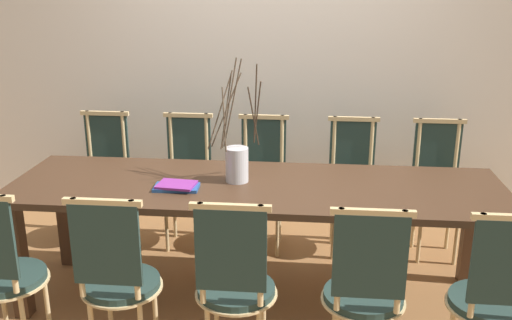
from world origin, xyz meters
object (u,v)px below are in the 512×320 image
(chair_far_center, at_px, (262,179))
(book_stack, at_px, (176,186))
(chair_near_center, at_px, (235,282))
(dining_table, at_px, (256,198))
(vase_centerpiece, at_px, (237,161))

(chair_far_center, bearing_deg, book_stack, 64.12)
(chair_near_center, relative_size, book_stack, 3.75)
(chair_far_center, height_order, book_stack, chair_far_center)
(dining_table, relative_size, vase_centerpiece, 4.02)
(chair_far_center, distance_m, book_stack, 1.00)
(book_stack, bearing_deg, chair_far_center, 64.12)
(vase_centerpiece, bearing_deg, chair_near_center, -83.58)
(dining_table, xyz_separation_m, chair_far_center, (-0.03, 0.74, -0.14))
(chair_near_center, bearing_deg, dining_table, 87.72)
(dining_table, distance_m, vase_centerpiece, 0.25)
(vase_centerpiece, bearing_deg, chair_far_center, 82.61)
(dining_table, distance_m, chair_far_center, 0.76)
(dining_table, distance_m, book_stack, 0.48)
(dining_table, bearing_deg, vase_centerpiece, 159.61)
(chair_near_center, relative_size, chair_far_center, 1.00)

